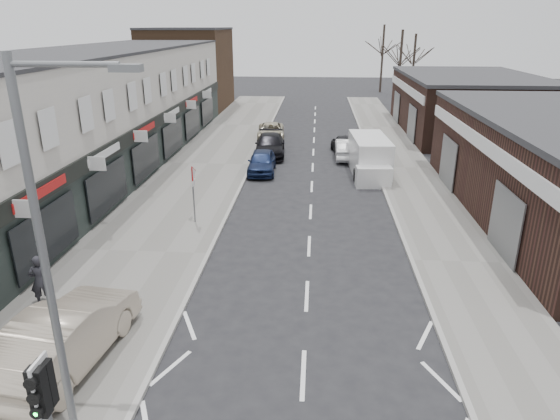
% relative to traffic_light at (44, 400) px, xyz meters
% --- Properties ---
extents(pavement_left, '(5.50, 64.00, 0.12)m').
position_rel_traffic_light_xyz_m(pavement_left, '(-2.35, 24.02, -2.35)').
color(pavement_left, slate).
rests_on(pavement_left, ground).
extents(pavement_right, '(3.50, 64.00, 0.12)m').
position_rel_traffic_light_xyz_m(pavement_right, '(10.15, 24.02, -2.35)').
color(pavement_right, slate).
rests_on(pavement_right, ground).
extents(shop_terrace_left, '(8.00, 41.00, 7.10)m').
position_rel_traffic_light_xyz_m(shop_terrace_left, '(-9.10, 21.52, 1.14)').
color(shop_terrace_left, beige).
rests_on(shop_terrace_left, ground).
extents(brick_block_far, '(8.00, 10.00, 8.00)m').
position_rel_traffic_light_xyz_m(brick_block_far, '(-9.10, 47.02, 1.59)').
color(brick_block_far, '#4A321F').
rests_on(brick_block_far, ground).
extents(right_unit_far, '(10.00, 16.00, 4.50)m').
position_rel_traffic_light_xyz_m(right_unit_far, '(16.90, 36.02, -0.16)').
color(right_unit_far, '#341F17').
rests_on(right_unit_far, ground).
extents(tree_far_a, '(3.60, 3.60, 8.00)m').
position_rel_traffic_light_xyz_m(tree_far_a, '(13.40, 50.02, -2.41)').
color(tree_far_a, '#382D26').
rests_on(tree_far_a, ground).
extents(tree_far_b, '(3.60, 3.60, 7.50)m').
position_rel_traffic_light_xyz_m(tree_far_b, '(15.90, 56.02, -2.41)').
color(tree_far_b, '#382D26').
rests_on(tree_far_b, ground).
extents(tree_far_c, '(3.60, 3.60, 8.50)m').
position_rel_traffic_light_xyz_m(tree_far_c, '(12.90, 62.02, -2.41)').
color(tree_far_c, '#382D26').
rests_on(tree_far_c, ground).
extents(traffic_light, '(0.28, 0.60, 3.10)m').
position_rel_traffic_light_xyz_m(traffic_light, '(0.00, 0.00, 0.00)').
color(traffic_light, slate).
rests_on(traffic_light, pavement_left).
extents(street_lamp, '(2.23, 0.22, 8.00)m').
position_rel_traffic_light_xyz_m(street_lamp, '(-0.13, 1.22, 2.20)').
color(street_lamp, slate).
rests_on(street_lamp, pavement_left).
extents(warning_sign, '(0.12, 0.80, 2.70)m').
position_rel_traffic_light_xyz_m(warning_sign, '(-0.76, 14.02, -0.21)').
color(warning_sign, slate).
rests_on(warning_sign, pavement_left).
extents(white_van, '(2.31, 5.79, 2.21)m').
position_rel_traffic_light_xyz_m(white_van, '(7.80, 22.79, -1.37)').
color(white_van, silver).
rests_on(white_van, ground).
extents(sedan_on_pavement, '(2.32, 5.24, 1.67)m').
position_rel_traffic_light_xyz_m(sedan_on_pavement, '(-1.76, 3.87, -1.46)').
color(sedan_on_pavement, '#B0A18D').
rests_on(sedan_on_pavement, pavement_left).
extents(pedestrian, '(0.73, 0.63, 1.70)m').
position_rel_traffic_light_xyz_m(pedestrian, '(-3.95, 6.66, -1.44)').
color(pedestrian, '#222227').
rests_on(pedestrian, pavement_left).
extents(parked_car_left_a, '(1.76, 4.04, 1.36)m').
position_rel_traffic_light_xyz_m(parked_car_left_a, '(1.31, 22.61, -1.74)').
color(parked_car_left_a, '#152144').
rests_on(parked_car_left_a, ground).
extents(parked_car_left_b, '(2.28, 5.03, 1.43)m').
position_rel_traffic_light_xyz_m(parked_car_left_b, '(1.42, 26.84, -1.70)').
color(parked_car_left_b, black).
rests_on(parked_car_left_b, ground).
extents(parked_car_left_c, '(2.35, 4.55, 1.23)m').
position_rel_traffic_light_xyz_m(parked_car_left_c, '(1.00, 32.15, -1.80)').
color(parked_car_left_c, '#BCB296').
rests_on(parked_car_left_c, ground).
extents(parked_car_right_a, '(1.43, 4.06, 1.34)m').
position_rel_traffic_light_xyz_m(parked_car_right_a, '(6.60, 26.46, -1.75)').
color(parked_car_right_a, silver).
rests_on(parked_car_right_a, ground).
extents(parked_car_right_b, '(2.06, 4.27, 1.41)m').
position_rel_traffic_light_xyz_m(parked_car_right_b, '(6.60, 27.57, -1.71)').
color(parked_car_right_b, black).
rests_on(parked_car_right_b, ground).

